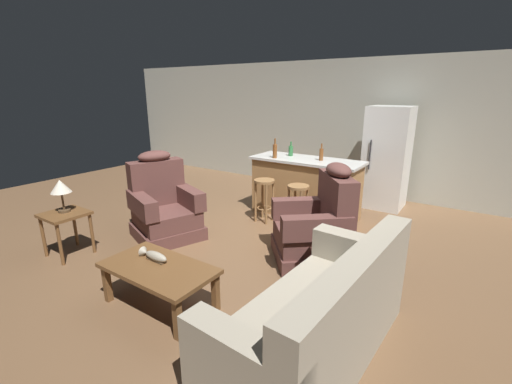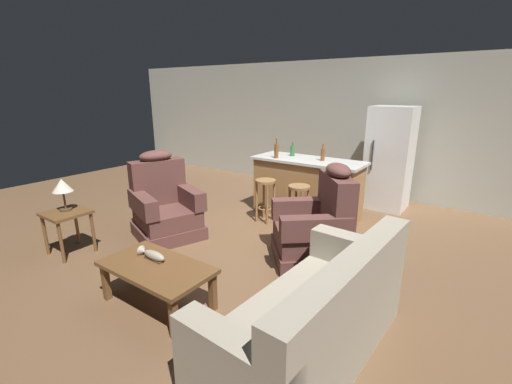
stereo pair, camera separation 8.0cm
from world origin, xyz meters
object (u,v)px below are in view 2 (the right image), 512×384
at_px(fish_figurine, 152,255).
at_px(table_lamp, 62,187).
at_px(bottle_short_amber, 293,151).
at_px(refrigerator, 389,158).
at_px(bar_stool_right, 299,199).
at_px(bottle_tall_green, 276,151).
at_px(end_table, 67,219).
at_px(recliner_near_island, 317,227).
at_px(recliner_near_lamp, 165,207).
at_px(bottle_wine_dark, 323,154).
at_px(bar_stool_left, 265,193).
at_px(coffee_table, 157,271).
at_px(kitchen_island, 307,187).
at_px(couch, 315,319).

xyz_separation_m(fish_figurine, table_lamp, (-1.70, 0.04, 0.41)).
xyz_separation_m(fish_figurine, bottle_short_amber, (-0.20, 3.11, 0.58)).
bearing_deg(refrigerator, bar_stool_right, -112.69).
distance_m(table_lamp, bottle_tall_green, 3.09).
bearing_deg(end_table, recliner_near_island, 32.05).
xyz_separation_m(table_lamp, bar_stool_right, (2.03, 2.34, -0.40)).
bearing_deg(recliner_near_lamp, end_table, -95.66).
height_order(recliner_near_lamp, recliner_near_island, same).
distance_m(refrigerator, bottle_wine_dark, 1.40).
bearing_deg(recliner_near_island, bar_stool_right, -88.60).
distance_m(fish_figurine, bar_stool_left, 2.40).
bearing_deg(fish_figurine, refrigerator, 75.39).
bearing_deg(recliner_near_island, bottle_tall_green, -81.32).
height_order(coffee_table, fish_figurine, fish_figurine).
bearing_deg(recliner_near_lamp, bottle_tall_green, 84.93).
distance_m(recliner_near_island, kitchen_island, 1.58).
bearing_deg(couch, refrigerator, -78.61).
height_order(table_lamp, refrigerator, refrigerator).
bearing_deg(recliner_near_lamp, bar_stool_right, 61.45).
height_order(fish_figurine, couch, couch).
height_order(fish_figurine, recliner_near_island, recliner_near_island).
xyz_separation_m(kitchen_island, bottle_tall_green, (-0.47, -0.22, 0.59)).
relative_size(end_table, bar_stool_left, 0.82).
relative_size(recliner_near_lamp, bar_stool_right, 1.76).
distance_m(end_table, bottle_short_amber, 3.47).
relative_size(bar_stool_left, refrigerator, 0.39).
bearing_deg(bar_stool_left, recliner_near_lamp, -124.57).
relative_size(end_table, bar_stool_right, 0.82).
distance_m(recliner_near_lamp, end_table, 1.22).
bearing_deg(recliner_near_lamp, refrigerator, 74.83).
distance_m(end_table, bottle_wine_dark, 3.69).
height_order(fish_figurine, kitchen_island, kitchen_island).
relative_size(recliner_near_lamp, recliner_near_island, 1.00).
bearing_deg(table_lamp, kitchen_island, 58.15).
distance_m(bar_stool_left, bottle_tall_green, 0.73).
height_order(bar_stool_right, bottle_short_amber, bottle_short_amber).
relative_size(end_table, table_lamp, 1.37).
distance_m(recliner_near_island, bottle_short_amber, 1.96).
height_order(bar_stool_left, bottle_tall_green, bottle_tall_green).
relative_size(recliner_near_island, bar_stool_left, 1.76).
xyz_separation_m(end_table, bar_stool_left, (1.41, 2.36, 0.01)).
bearing_deg(recliner_near_island, fish_figurine, 19.87).
bearing_deg(bar_stool_right, recliner_near_island, -48.52).
bearing_deg(bottle_tall_green, end_table, -115.84).
bearing_deg(end_table, bar_stool_right, 49.75).
relative_size(kitchen_island, refrigerator, 1.02).
xyz_separation_m(couch, bar_stool_right, (-1.34, 2.21, 0.13)).
height_order(bar_stool_right, bottle_tall_green, bottle_tall_green).
xyz_separation_m(coffee_table, fish_figurine, (-0.13, 0.06, 0.10)).
xyz_separation_m(end_table, bar_stool_right, (2.00, 2.36, 0.01)).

